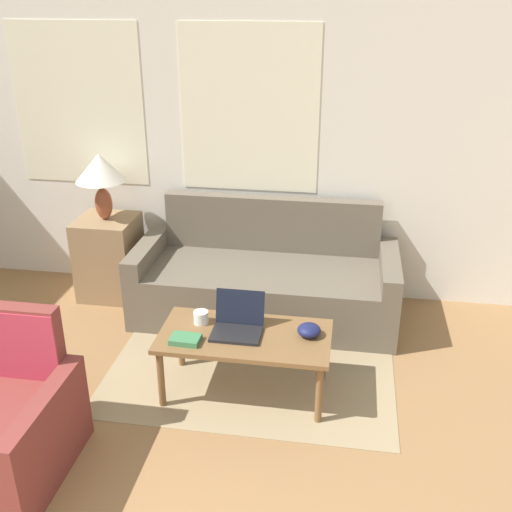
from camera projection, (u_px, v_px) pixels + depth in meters
wall_back at (175, 137)px, 4.90m from camera, size 6.66×0.06×2.60m
rug at (257, 349)px, 4.39m from camera, size 1.95×1.88×0.01m
couch at (266, 282)px, 4.80m from camera, size 2.05×0.86×0.88m
side_table at (110, 257)px, 5.06m from camera, size 0.47×0.47×0.69m
table_lamp at (100, 172)px, 4.76m from camera, size 0.40×0.40×0.55m
coffee_table at (245, 341)px, 3.78m from camera, size 1.08×0.55×0.43m
laptop at (238, 324)px, 3.78m from camera, size 0.31×0.29×0.24m
cup_navy at (201, 317)px, 3.87m from camera, size 0.10×0.10×0.08m
snack_bowl at (309, 330)px, 3.73m from camera, size 0.15×0.15×0.08m
book_red at (185, 339)px, 3.67m from camera, size 0.19×0.13×0.04m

